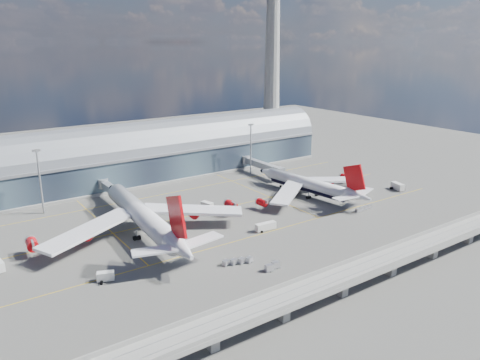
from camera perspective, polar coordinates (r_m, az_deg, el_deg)
ground at (r=167.93m, az=-1.49°, el=-6.06°), size 500.00×500.00×0.00m
taxi_lines at (r=185.56m, az=-5.25°, el=-3.89°), size 200.00×80.12×0.01m
terminal at (r=230.68m, az=-12.23°, el=2.81°), size 200.00×30.00×28.00m
control_tower at (r=272.64m, az=3.93°, el=13.76°), size 19.00×19.00×103.00m
guideway at (r=127.62m, az=12.48°, el=-11.50°), size 220.00×8.50×7.20m
floodlight_mast_left at (r=194.84m, az=-23.21°, el=0.02°), size 3.00×0.70×25.70m
floodlight_mast_right at (r=234.38m, az=1.32°, el=3.97°), size 3.00×0.70×25.70m
airliner_left at (r=163.56m, az=-11.62°, el=-4.46°), size 74.81×78.61×23.94m
airliner_right at (r=204.24m, az=8.50°, el=-0.61°), size 57.95×60.60×19.23m
jet_bridge_left at (r=202.05m, az=-15.33°, el=-1.16°), size 4.40×28.00×7.25m
jet_bridge_right at (r=235.33m, az=2.51°, el=1.89°), size 4.40×32.00×7.25m
service_truck_1 at (r=138.66m, az=-16.07°, el=-11.22°), size 5.18×3.76×2.74m
service_truck_2 at (r=166.88m, az=3.15°, el=-5.68°), size 7.96×2.85×2.83m
service_truck_3 at (r=222.94m, az=18.66°, el=-0.75°), size 4.17×7.14×3.24m
service_truck_4 at (r=187.96m, az=-4.04°, el=-3.11°), size 3.63×5.48×2.92m
service_truck_5 at (r=183.99m, az=-14.11°, el=-4.02°), size 5.14×6.38×2.93m
cargo_train_0 at (r=139.98m, az=3.97°, el=-10.47°), size 5.83×2.69×1.91m
cargo_train_1 at (r=143.04m, az=-0.29°, el=-9.87°), size 9.69×4.63×1.62m
cargo_train_2 at (r=192.75m, az=14.81°, el=-3.35°), size 9.02×1.89×1.49m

